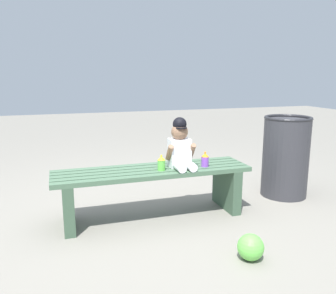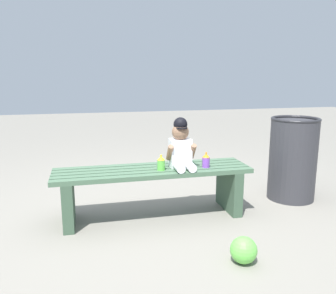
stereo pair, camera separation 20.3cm
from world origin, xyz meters
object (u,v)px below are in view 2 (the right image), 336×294
Objects in this scene: child_figure at (181,146)px; sippy_cup_left at (161,163)px; sippy_cup_right at (206,160)px; trash_bin at (293,158)px; toy_ball at (244,250)px; park_bench at (153,184)px.

sippy_cup_left is at bearing -165.59° from child_figure.
child_figure is at bearing 167.41° from sippy_cup_right.
trash_bin is (0.91, 0.19, -0.08)m from sippy_cup_right.
sippy_cup_right is 0.74× the size of toy_ball.
trash_bin reaches higher than sippy_cup_right.
park_bench is 9.31× the size of toy_ball.
trash_bin reaches higher than toy_ball.
sippy_cup_right reaches higher than park_bench.
park_bench is 2.05× the size of trash_bin.
sippy_cup_left is at bearing -49.17° from park_bench.
sippy_cup_left and sippy_cup_right have the same top height.
toy_ball is (0.18, -0.82, -0.50)m from child_figure.
sippy_cup_right is at bearing -168.40° from trash_bin.
sippy_cup_left is at bearing 180.00° from sippy_cup_right.
toy_ball is (0.35, -0.78, -0.38)m from sippy_cup_left.
park_bench is 0.38m from child_figure.
child_figure is at bearing 14.41° from sippy_cup_left.
child_figure is 0.24m from sippy_cup_right.
child_figure is 3.26× the size of sippy_cup_right.
trash_bin is (1.34, 0.12, 0.11)m from park_bench.
sippy_cup_right is at bearing -12.59° from child_figure.
toy_ball is 1.38m from trash_bin.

